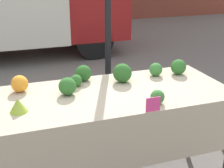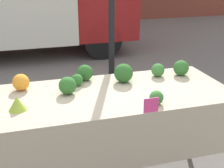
% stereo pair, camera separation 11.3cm
% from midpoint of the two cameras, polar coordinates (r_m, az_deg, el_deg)
% --- Properties ---
extents(tent_pole, '(0.07, 0.07, 2.49)m').
position_cam_midpoint_polar(tent_pole, '(3.57, 0.84, 10.32)').
color(tent_pole, black).
rests_on(tent_pole, ground_plane).
extents(market_table, '(2.14, 0.95, 0.85)m').
position_cam_midpoint_polar(market_table, '(2.76, 1.58, -3.89)').
color(market_table, tan).
rests_on(market_table, ground_plane).
extents(orange_cauliflower, '(0.15, 0.15, 0.15)m').
position_cam_midpoint_polar(orange_cauliflower, '(2.90, -15.26, 0.31)').
color(orange_cauliflower, orange).
rests_on(orange_cauliflower, market_table).
extents(romanesco_head, '(0.14, 0.14, 0.11)m').
position_cam_midpoint_polar(romanesco_head, '(2.52, -15.71, -3.47)').
color(romanesco_head, '#93B238').
rests_on(romanesco_head, market_table).
extents(broccoli_head_0, '(0.18, 0.18, 0.18)m').
position_cam_midpoint_polar(broccoli_head_0, '(2.99, 3.21, 1.99)').
color(broccoli_head_0, '#285B23').
rests_on(broccoli_head_0, market_table).
extents(broccoli_head_1, '(0.13, 0.13, 0.13)m').
position_cam_midpoint_polar(broccoli_head_1, '(3.19, 9.40, 2.53)').
color(broccoli_head_1, '#387533').
rests_on(broccoli_head_1, market_table).
extents(broccoli_head_2, '(0.11, 0.11, 0.11)m').
position_cam_midpoint_polar(broccoli_head_2, '(2.92, -5.30, 0.72)').
color(broccoli_head_2, '#2D6628').
rests_on(broccoli_head_2, market_table).
extents(broccoli_head_3, '(0.16, 0.16, 0.16)m').
position_cam_midpoint_polar(broccoli_head_3, '(3.04, -3.92, 2.07)').
color(broccoli_head_3, '#285B23').
rests_on(broccoli_head_3, market_table).
extents(broccoli_head_4, '(0.16, 0.16, 0.16)m').
position_cam_midpoint_polar(broccoli_head_4, '(3.27, 13.49, 2.88)').
color(broccoli_head_4, '#2D6628').
rests_on(broccoli_head_4, market_table).
extents(broccoli_head_5, '(0.16, 0.16, 0.16)m').
position_cam_midpoint_polar(broccoli_head_5, '(2.74, -6.97, -0.30)').
color(broccoli_head_5, '#2D6628').
rests_on(broccoli_head_5, market_table).
extents(broccoli_head_6, '(0.12, 0.12, 0.12)m').
position_cam_midpoint_polar(broccoli_head_6, '(2.56, 9.38, -2.47)').
color(broccoli_head_6, '#387533').
rests_on(broccoli_head_6, market_table).
extents(price_sign, '(0.12, 0.01, 0.12)m').
position_cam_midpoint_polar(price_sign, '(2.42, 8.49, -3.85)').
color(price_sign, '#E53D84').
rests_on(price_sign, market_table).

